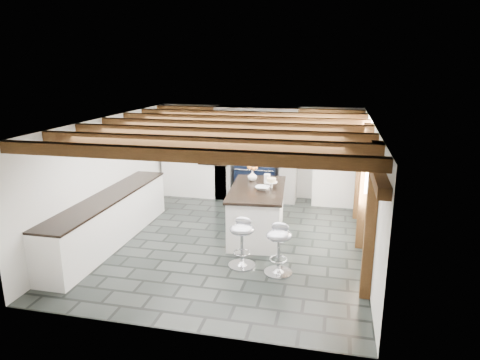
% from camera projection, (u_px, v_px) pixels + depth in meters
% --- Properties ---
extents(ground, '(6.00, 6.00, 0.00)m').
position_uv_depth(ground, '(230.00, 240.00, 8.28)').
color(ground, black).
rests_on(ground, ground).
extents(room_shell, '(6.00, 6.03, 6.00)m').
position_uv_depth(room_shell, '(219.00, 168.00, 9.46)').
color(room_shell, silver).
rests_on(room_shell, ground).
extents(range_cooker, '(1.00, 0.63, 0.99)m').
position_uv_depth(range_cooker, '(256.00, 181.00, 10.68)').
color(range_cooker, black).
rests_on(range_cooker, ground).
extents(kitchen_island, '(1.19, 2.05, 1.30)m').
position_uv_depth(kitchen_island, '(257.00, 211.00, 8.39)').
color(kitchen_island, white).
rests_on(kitchen_island, ground).
extents(bar_stool_near, '(0.46, 0.46, 0.85)m').
position_uv_depth(bar_stool_near, '(279.00, 243.00, 6.82)').
color(bar_stool_near, silver).
rests_on(bar_stool_near, ground).
extents(bar_stool_far, '(0.46, 0.46, 0.85)m').
position_uv_depth(bar_stool_far, '(242.00, 237.00, 7.07)').
color(bar_stool_far, silver).
rests_on(bar_stool_far, ground).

